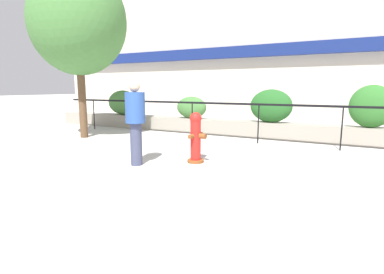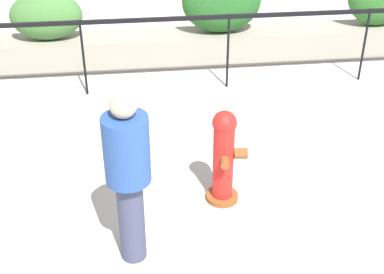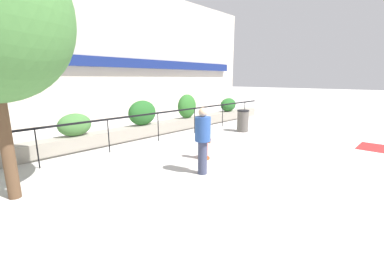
{
  "view_description": "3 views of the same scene",
  "coord_description": "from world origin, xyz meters",
  "px_view_note": "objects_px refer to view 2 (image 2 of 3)",
  "views": [
    {
      "loc": [
        2.3,
        -3.5,
        1.59
      ],
      "look_at": [
        -0.95,
        2.64,
        0.44
      ],
      "focal_mm": 28.0,
      "sensor_mm": 36.0,
      "label": 1
    },
    {
      "loc": [
        -1.47,
        -2.54,
        3.58
      ],
      "look_at": [
        -0.85,
        2.45,
        0.59
      ],
      "focal_mm": 50.0,
      "sensor_mm": 36.0,
      "label": 2
    },
    {
      "loc": [
        -6.4,
        -2.76,
        2.44
      ],
      "look_at": [
        -0.42,
        2.71,
        0.58
      ],
      "focal_mm": 24.0,
      "sensor_mm": 36.0,
      "label": 3
    }
  ],
  "objects_px": {
    "hedge_bush_2": "(222,1)",
    "fire_hydrant": "(224,156)",
    "hedge_bush_1": "(46,16)",
    "pedestrian": "(128,170)"
  },
  "relations": [
    {
      "from": "hedge_bush_1",
      "to": "pedestrian",
      "type": "bearing_deg",
      "value": -75.59
    },
    {
      "from": "pedestrian",
      "to": "hedge_bush_2",
      "type": "bearing_deg",
      "value": 70.8
    },
    {
      "from": "hedge_bush_1",
      "to": "fire_hydrant",
      "type": "bearing_deg",
      "value": -60.78
    },
    {
      "from": "hedge_bush_1",
      "to": "hedge_bush_2",
      "type": "relative_size",
      "value": 0.87
    },
    {
      "from": "hedge_bush_2",
      "to": "fire_hydrant",
      "type": "height_order",
      "value": "hedge_bush_2"
    },
    {
      "from": "hedge_bush_1",
      "to": "fire_hydrant",
      "type": "distance_m",
      "value": 4.5
    },
    {
      "from": "hedge_bush_1",
      "to": "pedestrian",
      "type": "relative_size",
      "value": 0.66
    },
    {
      "from": "hedge_bush_2",
      "to": "pedestrian",
      "type": "distance_m",
      "value": 4.96
    },
    {
      "from": "hedge_bush_1",
      "to": "pedestrian",
      "type": "xyz_separation_m",
      "value": [
        1.2,
        -4.69,
        0.1
      ]
    },
    {
      "from": "hedge_bush_2",
      "to": "hedge_bush_1",
      "type": "bearing_deg",
      "value": 180.0
    }
  ]
}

